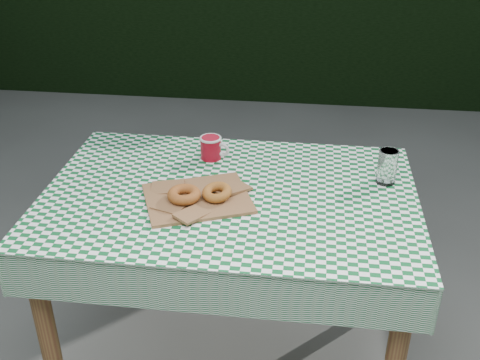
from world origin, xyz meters
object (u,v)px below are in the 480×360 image
Objects in this scene: paper_bag at (197,198)px; coffee_mug at (211,148)px; drinking_glass at (387,167)px; table at (230,285)px.

paper_bag is 2.19× the size of coffee_mug.
drinking_glass is (0.60, 0.19, 0.05)m from paper_bag.
table is at bearing -53.78° from coffee_mug.
drinking_glass is at bearing 3.66° from coffee_mug.
table is at bearing 30.57° from paper_bag.
paper_bag is 0.29m from coffee_mug.
coffee_mug reaches higher than paper_bag.
coffee_mug is 0.62m from drinking_glass.
coffee_mug is at bearing 91.26° from paper_bag.
drinking_glass is at bearing 17.64° from paper_bag.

